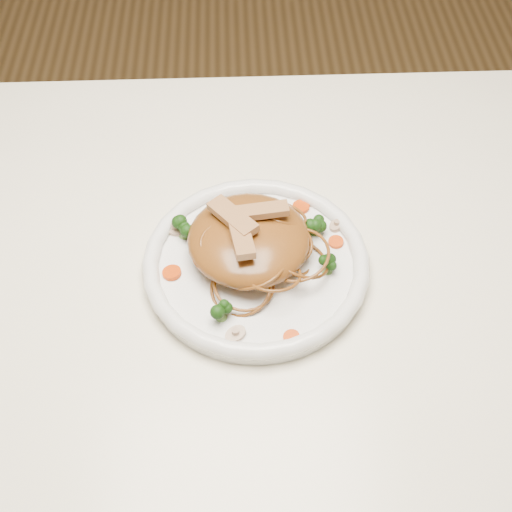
{
  "coord_description": "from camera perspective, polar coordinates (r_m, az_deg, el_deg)",
  "views": [
    {
      "loc": [
        0.02,
        -0.52,
        1.43
      ],
      "look_at": [
        0.04,
        0.01,
        0.78
      ],
      "focal_mm": 49.28,
      "sensor_mm": 36.0,
      "label": 1
    }
  ],
  "objects": [
    {
      "name": "broccoli_2",
      "position": [
        0.79,
        -2.88,
        -4.31
      ],
      "size": [
        0.04,
        0.04,
        0.03
      ],
      "primitive_type": null,
      "rotation": [
        0.0,
        0.0,
        0.41
      ],
      "color": "#16380B",
      "rests_on": "plate"
    },
    {
      "name": "carrot_1",
      "position": [
        0.84,
        -6.85,
        -1.35
      ],
      "size": [
        0.02,
        0.02,
        0.0
      ],
      "primitive_type": "cylinder",
      "rotation": [
        0.0,
        0.0,
        0.03
      ],
      "color": "red",
      "rests_on": "plate"
    },
    {
      "name": "mushroom_2",
      "position": [
        0.89,
        -6.63,
        2.19
      ],
      "size": [
        0.04,
        0.04,
        0.01
      ],
      "primitive_type": "cylinder",
      "rotation": [
        0.0,
        0.0,
        -0.44
      ],
      "color": "#C2AC92",
      "rests_on": "plate"
    },
    {
      "name": "broccoli_1",
      "position": [
        0.87,
        -5.91,
        2.39
      ],
      "size": [
        0.03,
        0.03,
        0.03
      ],
      "primitive_type": null,
      "rotation": [
        0.0,
        0.0,
        0.08
      ],
      "color": "#16380B",
      "rests_on": "plate"
    },
    {
      "name": "table",
      "position": [
        0.94,
        -2.27,
        -5.47
      ],
      "size": [
        1.2,
        0.8,
        0.75
      ],
      "color": "white",
      "rests_on": "ground"
    },
    {
      "name": "carrot_3",
      "position": [
        0.89,
        -2.41,
        3.04
      ],
      "size": [
        0.02,
        0.02,
        0.0
      ],
      "primitive_type": "cylinder",
      "rotation": [
        0.0,
        0.0,
        -0.36
      ],
      "color": "red",
      "rests_on": "plate"
    },
    {
      "name": "chicken_b",
      "position": [
        0.82,
        -1.91,
        3.18
      ],
      "size": [
        0.06,
        0.07,
        0.01
      ],
      "primitive_type": "cube",
      "rotation": [
        0.0,
        0.0,
        2.23
      ],
      "color": "tan",
      "rests_on": "noodle_mound"
    },
    {
      "name": "carrot_4",
      "position": [
        0.78,
        2.9,
        -6.61
      ],
      "size": [
        0.02,
        0.02,
        0.0
      ],
      "primitive_type": "cylinder",
      "rotation": [
        0.0,
        0.0,
        0.04
      ],
      "color": "red",
      "rests_on": "plate"
    },
    {
      "name": "mushroom_1",
      "position": [
        0.89,
        6.56,
        2.5
      ],
      "size": [
        0.03,
        0.03,
        0.01
      ],
      "primitive_type": "cylinder",
      "rotation": [
        0.0,
        0.0,
        0.89
      ],
      "color": "#C2AC92",
      "rests_on": "plate"
    },
    {
      "name": "carrot_0",
      "position": [
        0.91,
        3.67,
        4.0
      ],
      "size": [
        0.03,
        0.03,
        0.0
      ],
      "primitive_type": "cylinder",
      "rotation": [
        0.0,
        0.0,
        0.37
      ],
      "color": "red",
      "rests_on": "plate"
    },
    {
      "name": "mushroom_3",
      "position": [
        0.9,
        2.83,
        3.4
      ],
      "size": [
        0.04,
        0.04,
        0.01
      ],
      "primitive_type": "cylinder",
      "rotation": [
        0.0,
        0.0,
        2.24
      ],
      "color": "#C2AC92",
      "rests_on": "plate"
    },
    {
      "name": "plate",
      "position": [
        0.86,
        -0.0,
        -0.93
      ],
      "size": [
        0.29,
        0.29,
        0.02
      ],
      "primitive_type": "cylinder",
      "rotation": [
        0.0,
        0.0,
        -0.06
      ],
      "color": "white",
      "rests_on": "table"
    },
    {
      "name": "chicken_c",
      "position": [
        0.8,
        -1.23,
        1.67
      ],
      "size": [
        0.03,
        0.07,
        0.01
      ],
      "primitive_type": "cube",
      "rotation": [
        0.0,
        0.0,
        4.87
      ],
      "color": "tan",
      "rests_on": "noodle_mound"
    },
    {
      "name": "broccoli_0",
      "position": [
        0.87,
        4.79,
        2.66
      ],
      "size": [
        0.03,
        0.03,
        0.03
      ],
      "primitive_type": null,
      "rotation": [
        0.0,
        0.0,
        -0.18
      ],
      "color": "#16380B",
      "rests_on": "plate"
    },
    {
      "name": "ground",
      "position": [
        1.52,
        -1.47,
        -19.28
      ],
      "size": [
        4.0,
        4.0,
        0.0
      ],
      "primitive_type": "plane",
      "color": "#553B1D",
      "rests_on": "ground"
    },
    {
      "name": "mushroom_0",
      "position": [
        0.79,
        -1.67,
        -6.35
      ],
      "size": [
        0.03,
        0.03,
        0.01
      ],
      "primitive_type": "cylinder",
      "rotation": [
        0.0,
        0.0,
        0.46
      ],
      "color": "#C2AC92",
      "rests_on": "plate"
    },
    {
      "name": "broccoli_3",
      "position": [
        0.84,
        5.83,
        -0.67
      ],
      "size": [
        0.03,
        0.03,
        0.03
      ],
      "primitive_type": null,
      "rotation": [
        0.0,
        0.0,
        0.41
      ],
      "color": "#16380B",
      "rests_on": "plate"
    },
    {
      "name": "carrot_2",
      "position": [
        0.87,
        6.5,
        1.13
      ],
      "size": [
        0.02,
        0.02,
        0.0
      ],
      "primitive_type": "cylinder",
      "rotation": [
        0.0,
        0.0,
        -0.11
      ],
      "color": "red",
      "rests_on": "plate"
    },
    {
      "name": "noodle_mound",
      "position": [
        0.84,
        -0.6,
        1.37
      ],
      "size": [
        0.17,
        0.17,
        0.05
      ],
      "primitive_type": "ellipsoid",
      "rotation": [
        0.0,
        0.0,
        0.19
      ],
      "color": "brown",
      "rests_on": "plate"
    },
    {
      "name": "chicken_a",
      "position": [
        0.83,
        0.51,
        3.69
      ],
      "size": [
        0.06,
        0.03,
        0.01
      ],
      "primitive_type": "cube",
      "rotation": [
        0.0,
        0.0,
        0.11
      ],
      "color": "tan",
      "rests_on": "noodle_mound"
    }
  ]
}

